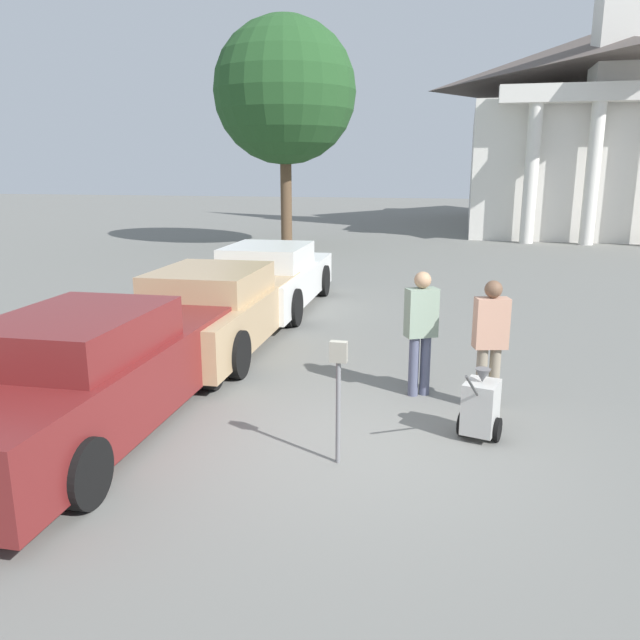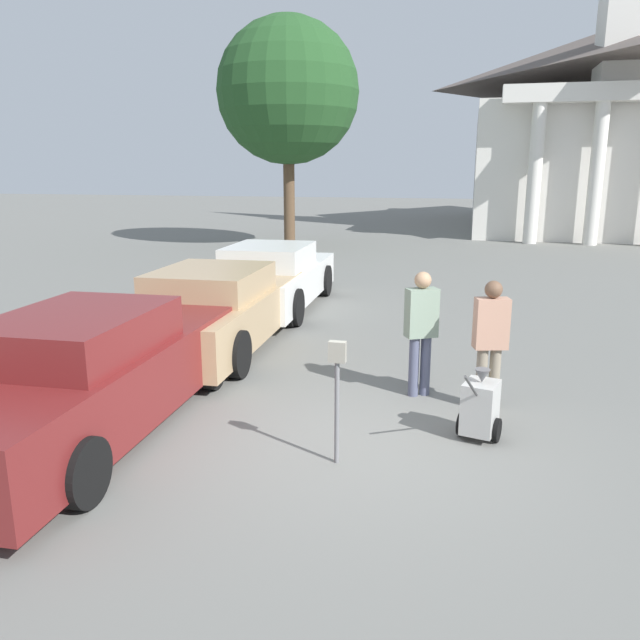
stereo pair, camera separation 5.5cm
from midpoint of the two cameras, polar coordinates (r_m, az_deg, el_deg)
ground_plane at (r=7.20m, az=2.60°, el=-11.45°), size 120.00×120.00×0.00m
parked_car_maroon at (r=7.82m, az=-20.01°, el=-4.71°), size 2.03×5.26×1.49m
parked_car_tan at (r=11.01m, az=-9.39°, el=1.01°), size 2.19×5.15×1.41m
parked_car_white at (r=13.95m, az=-4.34°, el=3.85°), size 2.16×5.02×1.43m
parking_meter at (r=6.48m, az=1.82°, el=-5.43°), size 0.18×0.09×1.34m
person_worker at (r=8.53m, az=9.41°, el=-0.55°), size 0.47×0.39×1.73m
person_supervisor at (r=8.24m, az=15.50°, el=-1.53°), size 0.46×0.32×1.70m
equipment_cart at (r=7.48m, az=14.63°, el=-7.70°), size 0.53×1.00×1.00m
church at (r=37.01m, az=23.70°, el=15.98°), size 11.93×19.05×22.74m
shade_tree at (r=25.18m, az=-2.88°, el=20.12°), size 5.42×5.42×8.60m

